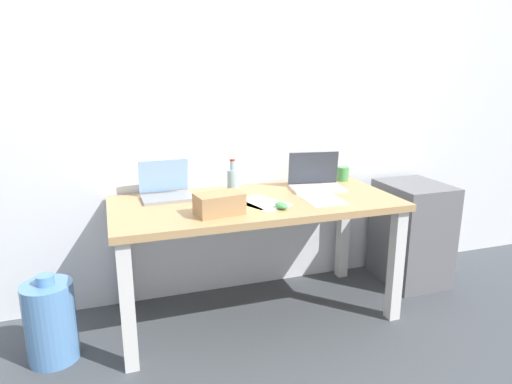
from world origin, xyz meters
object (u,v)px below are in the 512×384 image
coffee_mug (343,174)px  water_cooler_jug (51,321)px  desk (256,216)px  beer_bottle (233,186)px  laptop_right (316,181)px  filing_cabinet (411,233)px  computer_mouse (281,206)px  cardboard_box (219,204)px  laptop_left (166,190)px

coffee_mug → water_cooler_jug: coffee_mug is taller
desk → beer_bottle: (-0.14, -0.02, 0.20)m
water_cooler_jug → laptop_right: bearing=8.4°
beer_bottle → laptop_right: bearing=14.4°
desk → filing_cabinet: bearing=5.0°
computer_mouse → coffee_mug: coffee_mug is taller
beer_bottle → computer_mouse: size_ratio=2.55×
laptop_right → cardboard_box: laptop_right is taller
laptop_left → computer_mouse: (0.57, -0.42, -0.03)m
cardboard_box → coffee_mug: size_ratio=2.59×
water_cooler_jug → beer_bottle: bearing=4.7°
computer_mouse → laptop_right: bearing=36.7°
laptop_left → filing_cabinet: bearing=-3.9°
laptop_left → laptop_right: 0.94m
water_cooler_jug → coffee_mug: bearing=11.4°
water_cooler_jug → cardboard_box: bearing=-5.7°
cardboard_box → filing_cabinet: size_ratio=0.35×
laptop_right → coffee_mug: laptop_right is taller
laptop_left → coffee_mug: (1.21, 0.06, -0.00)m
laptop_left → cardboard_box: (0.22, -0.41, 0.01)m
laptop_left → desk: bearing=-24.2°
desk → cardboard_box: bearing=-144.8°
coffee_mug → filing_cabinet: 0.66m
desk → laptop_right: laptop_right is taller
laptop_left → computer_mouse: bearing=-36.5°
coffee_mug → water_cooler_jug: 1.99m
cardboard_box → water_cooler_jug: 1.06m
beer_bottle → filing_cabinet: size_ratio=0.36×
laptop_right → beer_bottle: beer_bottle is taller
laptop_right → cardboard_box: 0.79m
laptop_right → water_cooler_jug: laptop_right is taller
desk → filing_cabinet: desk is taller
beer_bottle → computer_mouse: 0.30m
beer_bottle → computer_mouse: (0.22, -0.18, -0.09)m
coffee_mug → filing_cabinet: size_ratio=0.13×
desk → water_cooler_jug: 1.23m
computer_mouse → beer_bottle: bearing=135.0°
beer_bottle → filing_cabinet: beer_bottle is taller
desk → computer_mouse: size_ratio=16.61×
cardboard_box → beer_bottle: bearing=54.6°
computer_mouse → water_cooler_jug: (-1.23, 0.10, -0.53)m
laptop_left → cardboard_box: size_ratio=1.22×
beer_bottle → cardboard_box: beer_bottle is taller
computer_mouse → cardboard_box: 0.35m
laptop_left → laptop_right: bearing=-5.1°
desk → coffee_mug: size_ratio=17.48×
computer_mouse → cardboard_box: (-0.34, 0.01, 0.04)m
laptop_left → beer_bottle: (0.34, -0.24, 0.05)m
beer_bottle → laptop_left: bearing=145.6°
cardboard_box → water_cooler_jug: (-0.88, 0.09, -0.57)m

